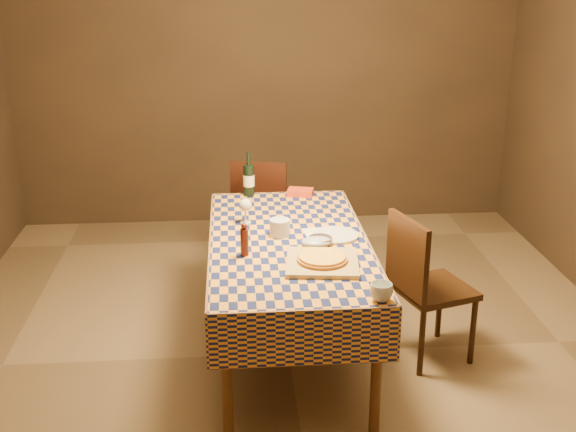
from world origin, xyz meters
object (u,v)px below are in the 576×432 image
at_px(dining_table, 289,251).
at_px(wine_bottle, 249,180).
at_px(bowl, 320,241).
at_px(chair_far, 261,210).
at_px(chair_right, 422,281).
at_px(pizza, 322,258).
at_px(cutting_board, 322,263).
at_px(white_plate, 335,235).

relative_size(dining_table, wine_bottle, 5.90).
bearing_deg(bowl, dining_table, 151.93).
distance_m(wine_bottle, chair_far, 0.55).
bearing_deg(bowl, wine_bottle, 111.96).
xyz_separation_m(wine_bottle, chair_right, (1.00, -0.97, -0.36)).
xyz_separation_m(pizza, chair_right, (0.64, 0.28, -0.28)).
relative_size(bowl, chair_right, 0.15).
distance_m(bowl, chair_far, 1.41).
bearing_deg(chair_right, dining_table, 172.04).
height_order(bowl, wine_bottle, wine_bottle).
relative_size(cutting_board, bowl, 2.75).
bearing_deg(chair_right, white_plate, 165.27).
height_order(white_plate, chair_right, chair_right).
bearing_deg(cutting_board, pizza, 63.43).
bearing_deg(chair_far, bowl, -78.19).
xyz_separation_m(pizza, wine_bottle, (-0.36, 1.25, 0.08)).
bearing_deg(pizza, chair_far, 98.90).
bearing_deg(wine_bottle, bowl, -68.04).
bearing_deg(cutting_board, wine_bottle, 106.09).
xyz_separation_m(wine_bottle, chair_far, (0.10, 0.40, -0.36)).
relative_size(cutting_board, white_plate, 1.38).
height_order(pizza, chair_right, chair_right).
bearing_deg(white_plate, chair_far, 107.39).
height_order(cutting_board, pizza, pizza).
height_order(pizza, chair_far, chair_far).
height_order(dining_table, bowl, bowl).
relative_size(dining_table, white_plate, 6.55).
distance_m(bowl, white_plate, 0.16).
bearing_deg(cutting_board, chair_far, 98.90).
distance_m(bowl, chair_right, 0.67).
relative_size(cutting_board, pizza, 1.17).
xyz_separation_m(pizza, chair_far, (-0.26, 1.65, -0.28)).
height_order(dining_table, wine_bottle, wine_bottle).
bearing_deg(dining_table, chair_right, -7.96).
relative_size(dining_table, bowl, 13.08).
bearing_deg(dining_table, white_plate, 4.88).
bearing_deg(bowl, pizza, -94.96).
relative_size(pizza, wine_bottle, 1.07).
height_order(chair_far, chair_right, same).
bearing_deg(wine_bottle, pizza, -73.91).
distance_m(dining_table, bowl, 0.22).
distance_m(wine_bottle, white_plate, 0.98).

